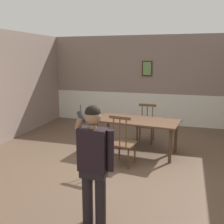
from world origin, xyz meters
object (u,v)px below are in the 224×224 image
object	(u,v)px
dining_table	(136,123)
chair_near_window	(123,142)
chair_by_doorway	(146,124)
person_figure	(94,160)

from	to	relation	value
dining_table	chair_near_window	distance (m)	0.85
chair_near_window	chair_by_doorway	distance (m)	1.64
dining_table	chair_by_doorway	size ratio (longest dim) A/B	2.07
dining_table	chair_near_window	world-z (taller)	chair_near_window
chair_by_doorway	person_figure	world-z (taller)	person_figure
chair_near_window	person_figure	bearing A→B (deg)	-77.08
chair_by_doorway	person_figure	distance (m)	3.63
dining_table	person_figure	size ratio (longest dim) A/B	1.24
dining_table	person_figure	bearing A→B (deg)	-89.60
chair_near_window	person_figure	size ratio (longest dim) A/B	0.66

